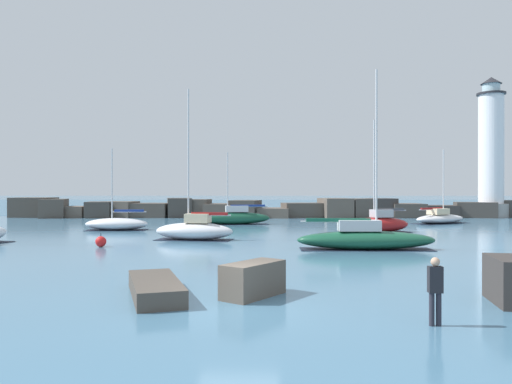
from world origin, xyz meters
TOP-DOWN VIEW (x-y plane):
  - ground_plane at (0.00, 0.00)m, footprint 600.00×600.00m
  - open_sea_beyond at (0.00, 109.89)m, footprint 400.00×116.00m
  - breakwater_jetty at (-0.31, 49.94)m, footprint 67.31×7.04m
  - lighthouse at (30.29, 49.82)m, footprint 4.16×4.16m
  - foreground_rocks at (3.88, 1.04)m, footprint 14.39×4.64m
  - sailboat_moored_0 at (6.84, 14.73)m, footprint 8.20×2.02m
  - sailboat_moored_2 at (10.44, 26.74)m, footprint 5.86×3.58m
  - sailboat_moored_3 at (19.51, 37.96)m, footprint 7.14×5.81m
  - sailboat_moored_4 at (-4.09, 20.33)m, footprint 5.90×3.05m
  - sailboat_moored_5 at (-12.13, 28.83)m, footprint 5.59×2.67m
  - sailboat_moored_6 at (-2.24, 36.22)m, footprint 7.83×3.01m
  - mooring_buoy_orange_near at (-9.31, 15.85)m, footprint 0.67×0.67m
  - person_on_rocks at (5.22, -1.94)m, footprint 0.36×0.23m

SIDE VIEW (x-z plane):
  - ground_plane at x=0.00m, z-range 0.00..0.00m
  - open_sea_beyond at x=0.00m, z-range 0.00..0.01m
  - mooring_buoy_orange_near at x=-9.31m, z-range -0.10..0.77m
  - sailboat_moored_5 at x=-12.13m, z-range -3.05..4.15m
  - foreground_rocks at x=3.88m, z-range -0.15..1.28m
  - sailboat_moored_3 at x=19.51m, z-range -3.35..4.51m
  - sailboat_moored_0 at x=6.84m, z-range -4.69..6.01m
  - sailboat_moored_4 at x=-4.09m, z-range -4.64..6.08m
  - sailboat_moored_6 at x=-2.24m, z-range -2.98..4.44m
  - sailboat_moored_2 at x=10.44m, z-range -3.95..5.43m
  - person_on_rocks at x=5.22m, z-range 0.11..1.90m
  - breakwater_jetty at x=-0.31m, z-range -0.22..2.34m
  - lighthouse at x=30.29m, z-range -0.96..17.17m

